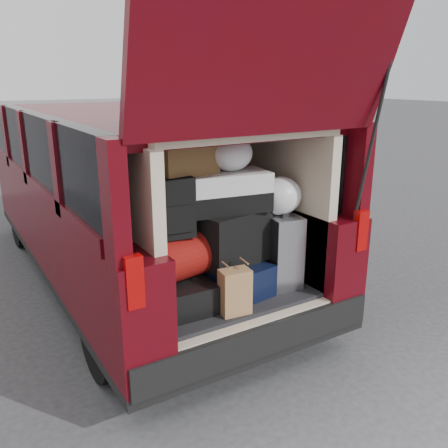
% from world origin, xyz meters
% --- Properties ---
extents(ground, '(80.00, 80.00, 0.00)m').
position_xyz_m(ground, '(0.00, 0.00, 0.00)').
color(ground, '#333335').
rests_on(ground, ground).
extents(minivan, '(1.90, 5.35, 2.77)m').
position_xyz_m(minivan, '(0.00, 1.86, 0.91)').
color(minivan, black).
rests_on(minivan, ground).
extents(load_floor, '(1.24, 1.05, 0.55)m').
position_xyz_m(load_floor, '(0.00, 0.28, 0.28)').
color(load_floor, black).
rests_on(load_floor, ground).
extents(black_hardshell, '(0.38, 0.52, 0.20)m').
position_xyz_m(black_hardshell, '(-0.37, 0.12, 0.65)').
color(black_hardshell, black).
rests_on(black_hardshell, load_floor).
extents(navy_hardshell, '(0.50, 0.59, 0.23)m').
position_xyz_m(navy_hardshell, '(0.05, 0.14, 0.67)').
color(navy_hardshell, black).
rests_on(navy_hardshell, load_floor).
extents(silver_roller, '(0.28, 0.40, 0.55)m').
position_xyz_m(silver_roller, '(0.45, 0.08, 0.82)').
color(silver_roller, white).
rests_on(silver_roller, load_floor).
extents(kraft_bag, '(0.22, 0.15, 0.31)m').
position_xyz_m(kraft_bag, '(-0.10, -0.16, 0.71)').
color(kraft_bag, '#AA794D').
rests_on(kraft_bag, load_floor).
extents(red_duffel, '(0.52, 0.39, 0.31)m').
position_xyz_m(red_duffel, '(-0.33, 0.14, 0.91)').
color(red_duffel, maroon).
rests_on(red_duffel, black_hardshell).
extents(black_soft_case, '(0.59, 0.42, 0.38)m').
position_xyz_m(black_soft_case, '(0.07, 0.15, 0.98)').
color(black_soft_case, black).
rests_on(black_soft_case, navy_hardshell).
extents(backpack, '(0.30, 0.20, 0.40)m').
position_xyz_m(backpack, '(-0.40, 0.14, 1.26)').
color(backpack, black).
rests_on(backpack, red_duffel).
extents(twotone_duffel, '(0.65, 0.40, 0.28)m').
position_xyz_m(twotone_duffel, '(0.02, 0.18, 1.31)').
color(twotone_duffel, white).
rests_on(twotone_duffel, black_soft_case).
extents(grocery_sack_lower, '(0.23, 0.20, 0.18)m').
position_xyz_m(grocery_sack_lower, '(-0.35, 0.19, 1.55)').
color(grocery_sack_lower, brown).
rests_on(grocery_sack_lower, backpack).
extents(grocery_sack_upper, '(0.27, 0.23, 0.24)m').
position_xyz_m(grocery_sack_upper, '(-0.15, 0.25, 1.57)').
color(grocery_sack_upper, brown).
rests_on(grocery_sack_upper, twotone_duffel).
extents(plastic_bag_center, '(0.33, 0.31, 0.25)m').
position_xyz_m(plastic_bag_center, '(0.09, 0.20, 1.57)').
color(plastic_bag_center, white).
rests_on(plastic_bag_center, twotone_duffel).
extents(plastic_bag_right, '(0.38, 0.36, 0.28)m').
position_xyz_m(plastic_bag_right, '(0.45, 0.09, 1.24)').
color(plastic_bag_right, white).
rests_on(plastic_bag_right, silver_roller).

